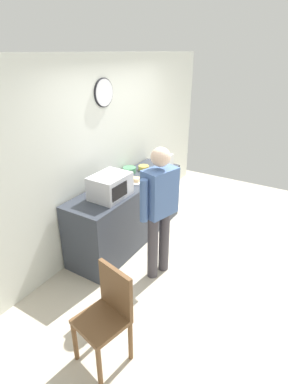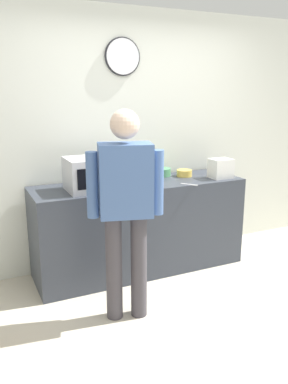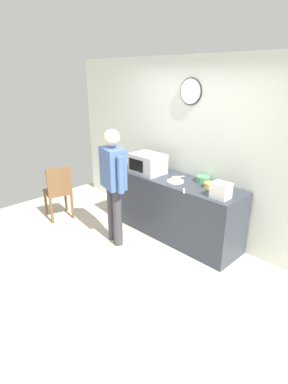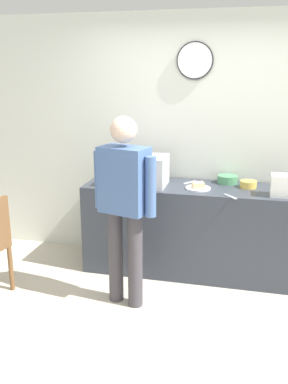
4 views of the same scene
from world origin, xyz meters
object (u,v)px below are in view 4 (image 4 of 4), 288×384
at_px(toaster, 283,186).
at_px(person_standing, 125,199).
at_px(fork_utensil, 230,196).
at_px(spoon_utensil, 190,182).
at_px(sandwich_plate, 198,187).
at_px(cereal_bowl, 248,184).
at_px(microwave, 141,171).
at_px(salad_bowl, 227,179).

xyz_separation_m(toaster, person_standing, (-1.32, -0.62, -0.03)).
bearing_deg(fork_utensil, spoon_utensil, 135.64).
relative_size(sandwich_plate, fork_utensil, 1.42).
distance_m(sandwich_plate, toaster, 0.78).
height_order(sandwich_plate, cereal_bowl, cereal_bowl).
relative_size(sandwich_plate, person_standing, 0.14).
xyz_separation_m(cereal_bowl, toaster, (0.30, -0.22, 0.07)).
xyz_separation_m(toaster, spoon_utensil, (-0.89, 0.28, -0.10)).
bearing_deg(spoon_utensil, toaster, -17.47).
distance_m(fork_utensil, person_standing, 0.99).
bearing_deg(microwave, toaster, -3.08).
height_order(microwave, sandwich_plate, microwave).
distance_m(sandwich_plate, person_standing, 0.88).
relative_size(salad_bowl, fork_utensil, 1.19).
bearing_deg(salad_bowl, sandwich_plate, -132.57).
bearing_deg(microwave, fork_utensil, -13.27).
distance_m(microwave, spoon_utensil, 0.53).
distance_m(cereal_bowl, toaster, 0.38).
relative_size(fork_utensil, spoon_utensil, 1.00).
height_order(toaster, person_standing, person_standing).
bearing_deg(sandwich_plate, toaster, -4.58).
height_order(salad_bowl, toaster, toaster).
xyz_separation_m(cereal_bowl, fork_utensil, (-0.16, -0.36, -0.03)).
bearing_deg(person_standing, microwave, 91.96).
bearing_deg(person_standing, toaster, 25.24).
height_order(salad_bowl, person_standing, person_standing).
distance_m(microwave, sandwich_plate, 0.59).
bearing_deg(person_standing, sandwich_plate, 51.45).
xyz_separation_m(salad_bowl, toaster, (0.51, -0.35, 0.06)).
bearing_deg(salad_bowl, fork_utensil, -84.37).
relative_size(fork_utensil, person_standing, 0.10).
xyz_separation_m(fork_utensil, spoon_utensil, (-0.43, 0.42, 0.00)).
relative_size(sandwich_plate, salad_bowl, 1.19).
xyz_separation_m(microwave, person_standing, (0.02, -0.70, -0.08)).
bearing_deg(cereal_bowl, spoon_utensil, 174.67).
bearing_deg(fork_utensil, salad_bowl, 95.63).
bearing_deg(spoon_utensil, person_standing, -115.82).
bearing_deg(cereal_bowl, person_standing, -140.29).
distance_m(microwave, fork_utensil, 0.92).
xyz_separation_m(salad_bowl, spoon_utensil, (-0.38, -0.07, -0.04)).
distance_m(toaster, spoon_utensil, 0.94).
bearing_deg(cereal_bowl, fork_utensil, -113.84).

